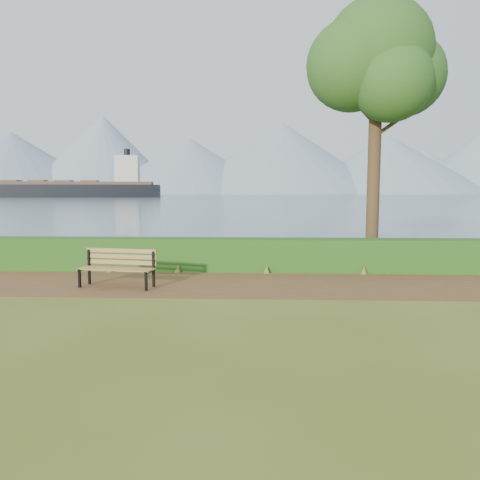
{
  "coord_description": "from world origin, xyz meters",
  "views": [
    {
      "loc": [
        1.39,
        -11.86,
        2.47
      ],
      "look_at": [
        0.83,
        1.2,
        1.1
      ],
      "focal_mm": 35.0,
      "sensor_mm": 36.0,
      "label": 1
    }
  ],
  "objects": [
    {
      "name": "path",
      "position": [
        0.0,
        0.3,
        0.01
      ],
      "size": [
        40.0,
        3.4,
        0.01
      ],
      "primitive_type": "cube",
      "color": "brown",
      "rests_on": "ground"
    },
    {
      "name": "hedge",
      "position": [
        0.0,
        2.6,
        0.5
      ],
      "size": [
        32.0,
        0.85,
        1.0
      ],
      "primitive_type": "cube",
      "color": "#154012",
      "rests_on": "ground"
    },
    {
      "name": "ground",
      "position": [
        0.0,
        0.0,
        0.0
      ],
      "size": [
        140.0,
        140.0,
        0.0
      ],
      "primitive_type": "plane",
      "color": "#50601B",
      "rests_on": "ground"
    },
    {
      "name": "water",
      "position": [
        0.0,
        260.0,
        0.01
      ],
      "size": [
        700.0,
        510.0,
        0.0
      ],
      "primitive_type": "cube",
      "color": "#3F5466",
      "rests_on": "ground"
    },
    {
      "name": "bench",
      "position": [
        -2.26,
        -0.08,
        0.56
      ],
      "size": [
        2.02,
        0.89,
        0.98
      ],
      "rotation": [
        0.0,
        0.0,
        -0.17
      ],
      "color": "black",
      "rests_on": "ground"
    },
    {
      "name": "cargo_ship",
      "position": [
        -69.57,
        167.52,
        3.08
      ],
      "size": [
        68.89,
        20.32,
        20.66
      ],
      "rotation": [
        0.0,
        0.0,
        0.14
      ],
      "color": "black",
      "rests_on": "ground"
    },
    {
      "name": "tree",
      "position": [
        5.16,
        4.02,
        6.7
      ],
      "size": [
        4.62,
        3.79,
        9.01
      ],
      "rotation": [
        0.0,
        0.0,
        -0.03
      ],
      "color": "#342115",
      "rests_on": "ground"
    },
    {
      "name": "mountains",
      "position": [
        -9.17,
        406.05,
        27.7
      ],
      "size": [
        585.0,
        190.0,
        70.0
      ],
      "color": "gray",
      "rests_on": "ground"
    }
  ]
}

